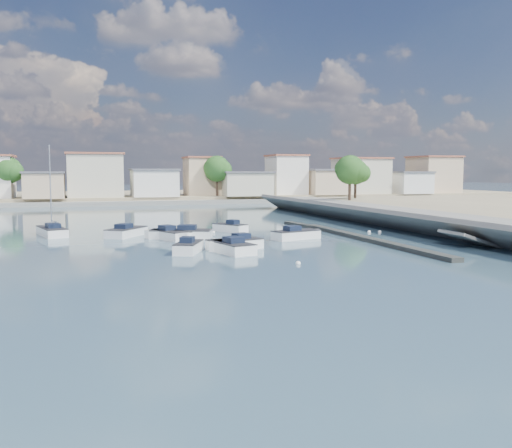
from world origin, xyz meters
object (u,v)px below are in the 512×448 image
(motorboat_b, at_px, (189,247))
(motorboat_c, at_px, (178,234))
(motorboat_d, at_px, (235,245))
(sailboat, at_px, (51,231))
(motorboat_f, at_px, (229,228))
(motorboat_h, at_px, (298,235))
(motorboat_g, at_px, (171,236))
(motorboat_a, at_px, (229,247))
(motorboat_e, at_px, (128,232))

(motorboat_b, distance_m, motorboat_c, 9.40)
(motorboat_d, height_order, sailboat, sailboat)
(motorboat_f, distance_m, motorboat_h, 9.33)
(motorboat_d, xyz_separation_m, motorboat_g, (-3.85, 8.14, 0.00))
(motorboat_a, height_order, motorboat_h, same)
(motorboat_d, relative_size, motorboat_f, 1.18)
(motorboat_d, distance_m, motorboat_e, 14.30)
(motorboat_f, distance_m, motorboat_g, 8.48)
(motorboat_f, bearing_deg, motorboat_b, -115.81)
(sailboat, bearing_deg, motorboat_h, -24.10)
(motorboat_a, relative_size, motorboat_h, 1.10)
(motorboat_b, relative_size, motorboat_d, 0.92)
(motorboat_b, height_order, motorboat_e, same)
(motorboat_f, bearing_deg, motorboat_c, -143.90)
(motorboat_b, bearing_deg, sailboat, 124.95)
(motorboat_a, bearing_deg, motorboat_h, 37.95)
(motorboat_b, distance_m, motorboat_g, 8.62)
(motorboat_c, height_order, sailboat, sailboat)
(motorboat_b, distance_m, motorboat_e, 13.22)
(motorboat_e, height_order, sailboat, sailboat)
(motorboat_g, bearing_deg, motorboat_c, 45.70)
(motorboat_b, height_order, motorboat_f, same)
(motorboat_a, bearing_deg, sailboat, 130.22)
(motorboat_c, xyz_separation_m, motorboat_h, (10.54, -3.78, -0.00))
(motorboat_e, distance_m, motorboat_h, 16.46)
(motorboat_e, height_order, motorboat_f, same)
(motorboat_a, relative_size, motorboat_e, 1.07)
(motorboat_a, height_order, motorboat_c, same)
(motorboat_b, distance_m, motorboat_h, 12.51)
(motorboat_h, bearing_deg, motorboat_g, 165.04)
(motorboat_b, bearing_deg, motorboat_a, -15.41)
(motorboat_g, xyz_separation_m, motorboat_h, (11.28, -3.01, -0.00))
(motorboat_a, xyz_separation_m, motorboat_c, (-2.30, 10.20, 0.00))
(motorboat_f, bearing_deg, motorboat_a, -104.24)
(motorboat_d, height_order, motorboat_f, same)
(motorboat_d, bearing_deg, motorboat_c, 109.22)
(motorboat_f, relative_size, sailboat, 0.44)
(motorboat_b, distance_m, motorboat_f, 15.28)
(motorboat_c, bearing_deg, sailboat, 152.12)
(motorboat_g, height_order, sailboat, sailboat)
(motorboat_e, xyz_separation_m, motorboat_f, (10.31, 1.05, -0.00))
(motorboat_b, bearing_deg, motorboat_h, 26.61)
(motorboat_c, bearing_deg, motorboat_b, -93.98)
(motorboat_d, height_order, motorboat_h, same)
(motorboat_a, xyz_separation_m, motorboat_b, (-2.96, 0.81, -0.00))
(motorboat_f, height_order, motorboat_g, same)
(motorboat_a, bearing_deg, motorboat_c, 102.73)
(motorboat_f, height_order, motorboat_h, same)
(motorboat_b, bearing_deg, motorboat_e, 106.08)
(motorboat_d, distance_m, motorboat_g, 9.01)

